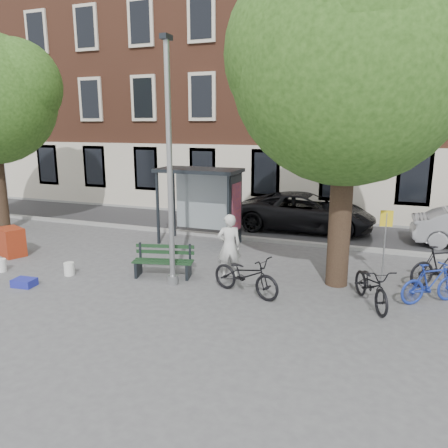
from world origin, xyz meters
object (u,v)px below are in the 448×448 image
Objects in this scene: bench at (164,263)px; bike_b at (431,283)px; notice_sign at (386,230)px; bus_shelter at (211,189)px; bike_c at (371,285)px; bike_d at (441,265)px; red_stand at (11,242)px; bike_a at (246,275)px; painter at (229,246)px; car_dark at (306,212)px; lamppost at (170,178)px.

bike_b is (6.70, 0.57, 0.10)m from bench.
bus_shelter is at bearing 150.72° from notice_sign.
notice_sign is (-1.09, 1.28, 0.89)m from bike_b.
bike_d reaches higher than bike_c.
bench is 0.90× the size of notice_sign.
red_stand is 0.47× the size of notice_sign.
bus_shelter is 1.77× the size of bike_b.
bike_a reaches higher than red_stand.
bike_a is at bearing -155.12° from notice_sign.
painter is 6.34m from car_dark.
bike_a is at bearing -24.51° from bench.
bench is 0.95× the size of bike_d.
bus_shelter is 1.66× the size of bench.
painter is at bearing -59.79° from bus_shelter.
painter is at bearing 146.05° from bike_c.
lamppost reaches higher than bike_d.
painter reaches higher than bike_c.
bike_a is at bearing -0.13° from lamppost.
bike_c is 0.35× the size of car_dark.
lamppost is 6.43m from red_stand.
bus_shelter is 1.49× the size of bike_a.
bike_b is at bearing 2.57° from red_stand.
bike_b is (6.80, -3.08, -1.43)m from bus_shelter.
bench is at bearing 59.31° from bike_b.
bike_c is at bearing -63.75° from bike_a.
lamppost is at bearing 74.51° from bike_d.
red_stand is at bearing 177.59° from notice_sign.
bike_d is 1.63m from notice_sign.
notice_sign is at bearing 9.34° from red_stand.
bike_d is (0.31, 1.33, 0.06)m from bike_b.
car_dark reaches higher than bench.
bike_d is (7.01, 1.89, 0.15)m from bench.
car_dark reaches higher than bike_c.
bench is 6.73m from bike_b.
red_stand is (-12.16, -0.55, -0.03)m from bike_b.
bike_c is at bearing -159.22° from car_dark.
bike_d is at bearing -139.48° from car_dark.
bike_a is 7.99m from red_stand.
red_stand is (-12.47, -1.87, -0.09)m from bike_d.
bike_b is at bearing -61.35° from notice_sign.
bike_b is at bearing 9.42° from lamppost.
car_dark reaches higher than red_stand.
bike_d is at bearing 1.09° from bench.
bike_b is 7.46m from car_dark.
lamppost reaches higher than painter.
painter is 1.96× the size of red_stand.
painter reaches higher than bike_b.
bike_d is (5.30, 1.35, -0.34)m from painter.
lamppost is at bearing 63.91° from bike_b.
painter is 0.98× the size of bike_d.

